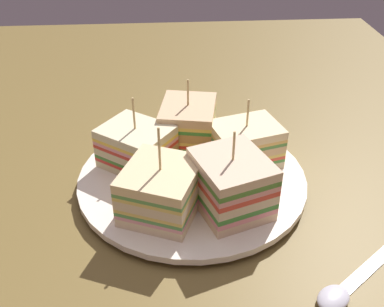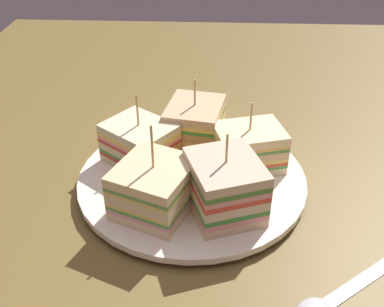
{
  "view_description": "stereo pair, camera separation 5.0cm",
  "coord_description": "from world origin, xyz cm",
  "px_view_note": "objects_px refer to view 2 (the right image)",
  "views": [
    {
      "loc": [
        -41.81,
        2.96,
        32.39
      ],
      "look_at": [
        0.0,
        0.0,
        4.34
      ],
      "focal_mm": 42.44,
      "sensor_mm": 36.0,
      "label": 1
    },
    {
      "loc": [
        -41.87,
        -2.08,
        32.39
      ],
      "look_at": [
        0.0,
        0.0,
        4.34
      ],
      "focal_mm": 42.44,
      "sensor_mm": 36.0,
      "label": 2
    }
  ],
  "objects_px": {
    "sandwich_wedge_3": "(248,148)",
    "spoon": "(331,300)",
    "sandwich_wedge_2": "(225,187)",
    "sandwich_wedge_0": "(140,143)",
    "sandwich_wedge_4": "(196,125)",
    "sandwich_wedge_1": "(155,188)",
    "chip_pile": "(201,163)",
    "plate": "(192,179)"
  },
  "relations": [
    {
      "from": "sandwich_wedge_3",
      "to": "spoon",
      "type": "height_order",
      "value": "sandwich_wedge_3"
    },
    {
      "from": "sandwich_wedge_2",
      "to": "spoon",
      "type": "bearing_deg",
      "value": -157.9
    },
    {
      "from": "sandwich_wedge_2",
      "to": "sandwich_wedge_0",
      "type": "bearing_deg",
      "value": 29.41
    },
    {
      "from": "sandwich_wedge_0",
      "to": "sandwich_wedge_2",
      "type": "height_order",
      "value": "sandwich_wedge_2"
    },
    {
      "from": "sandwich_wedge_3",
      "to": "sandwich_wedge_4",
      "type": "bearing_deg",
      "value": -51.29
    },
    {
      "from": "sandwich_wedge_4",
      "to": "sandwich_wedge_1",
      "type": "bearing_deg",
      "value": -5.68
    },
    {
      "from": "chip_pile",
      "to": "spoon",
      "type": "xyz_separation_m",
      "value": [
        -0.17,
        -0.12,
        -0.02
      ]
    },
    {
      "from": "sandwich_wedge_1",
      "to": "plate",
      "type": "bearing_deg",
      "value": -8.65
    },
    {
      "from": "plate",
      "to": "spoon",
      "type": "distance_m",
      "value": 0.2
    },
    {
      "from": "sandwich_wedge_3",
      "to": "chip_pile",
      "type": "xyz_separation_m",
      "value": [
        -0.01,
        0.05,
        -0.01
      ]
    },
    {
      "from": "plate",
      "to": "sandwich_wedge_2",
      "type": "relative_size",
      "value": 2.75
    },
    {
      "from": "sandwich_wedge_0",
      "to": "spoon",
      "type": "height_order",
      "value": "sandwich_wedge_0"
    },
    {
      "from": "plate",
      "to": "sandwich_wedge_2",
      "type": "height_order",
      "value": "sandwich_wedge_2"
    },
    {
      "from": "sandwich_wedge_3",
      "to": "sandwich_wedge_4",
      "type": "relative_size",
      "value": 1.02
    },
    {
      "from": "sandwich_wedge_0",
      "to": "sandwich_wedge_3",
      "type": "bearing_deg",
      "value": 34.93
    },
    {
      "from": "sandwich_wedge_4",
      "to": "spoon",
      "type": "height_order",
      "value": "sandwich_wedge_4"
    },
    {
      "from": "sandwich_wedge_3",
      "to": "spoon",
      "type": "xyz_separation_m",
      "value": [
        -0.18,
        -0.06,
        -0.03
      ]
    },
    {
      "from": "sandwich_wedge_4",
      "to": "chip_pile",
      "type": "xyz_separation_m",
      "value": [
        -0.06,
        -0.01,
        -0.02
      ]
    },
    {
      "from": "sandwich_wedge_2",
      "to": "plate",
      "type": "bearing_deg",
      "value": 11.98
    },
    {
      "from": "sandwich_wedge_0",
      "to": "spoon",
      "type": "xyz_separation_m",
      "value": [
        -0.19,
        -0.19,
        -0.03
      ]
    },
    {
      "from": "spoon",
      "to": "sandwich_wedge_0",
      "type": "bearing_deg",
      "value": -81.35
    },
    {
      "from": "sandwich_wedge_3",
      "to": "sandwich_wedge_4",
      "type": "xyz_separation_m",
      "value": [
        0.04,
        0.06,
        0.0
      ]
    },
    {
      "from": "sandwich_wedge_3",
      "to": "chip_pile",
      "type": "height_order",
      "value": "sandwich_wedge_3"
    },
    {
      "from": "chip_pile",
      "to": "sandwich_wedge_4",
      "type": "bearing_deg",
      "value": 8.67
    },
    {
      "from": "sandwich_wedge_2",
      "to": "spoon",
      "type": "relative_size",
      "value": 0.72
    },
    {
      "from": "plate",
      "to": "sandwich_wedge_3",
      "type": "distance_m",
      "value": 0.07
    },
    {
      "from": "sandwich_wedge_1",
      "to": "sandwich_wedge_2",
      "type": "bearing_deg",
      "value": -67.39
    },
    {
      "from": "sandwich_wedge_3",
      "to": "spoon",
      "type": "relative_size",
      "value": 0.68
    },
    {
      "from": "sandwich_wedge_3",
      "to": "sandwich_wedge_4",
      "type": "height_order",
      "value": "sandwich_wedge_4"
    },
    {
      "from": "spoon",
      "to": "sandwich_wedge_3",
      "type": "bearing_deg",
      "value": -107.63
    },
    {
      "from": "sandwich_wedge_0",
      "to": "chip_pile",
      "type": "xyz_separation_m",
      "value": [
        -0.02,
        -0.07,
        -0.01
      ]
    },
    {
      "from": "sandwich_wedge_4",
      "to": "chip_pile",
      "type": "relative_size",
      "value": 1.25
    },
    {
      "from": "plate",
      "to": "sandwich_wedge_1",
      "type": "height_order",
      "value": "sandwich_wedge_1"
    },
    {
      "from": "sandwich_wedge_0",
      "to": "spoon",
      "type": "relative_size",
      "value": 0.75
    },
    {
      "from": "chip_pile",
      "to": "sandwich_wedge_3",
      "type": "bearing_deg",
      "value": -76.11
    },
    {
      "from": "sandwich_wedge_0",
      "to": "sandwich_wedge_2",
      "type": "xyz_separation_m",
      "value": [
        -0.08,
        -0.1,
        0.01
      ]
    },
    {
      "from": "sandwich_wedge_0",
      "to": "plate",
      "type": "bearing_deg",
      "value": 13.21
    },
    {
      "from": "plate",
      "to": "sandwich_wedge_1",
      "type": "xyz_separation_m",
      "value": [
        -0.06,
        0.03,
        0.03
      ]
    },
    {
      "from": "spoon",
      "to": "chip_pile",
      "type": "bearing_deg",
      "value": -92.24
    },
    {
      "from": "sandwich_wedge_0",
      "to": "sandwich_wedge_4",
      "type": "bearing_deg",
      "value": 69.24
    },
    {
      "from": "sandwich_wedge_4",
      "to": "sandwich_wedge_3",
      "type": "bearing_deg",
      "value": 64.81
    },
    {
      "from": "sandwich_wedge_4",
      "to": "spoon",
      "type": "bearing_deg",
      "value": 39.32
    }
  ]
}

